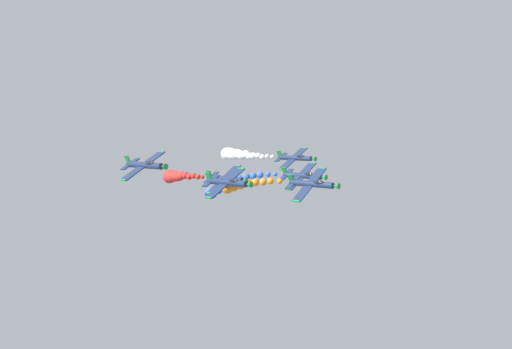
{
  "coord_description": "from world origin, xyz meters",
  "views": [
    {
      "loc": [
        78.2,
        69.4,
        146.12
      ],
      "look_at": [
        0.0,
        0.0,
        137.44
      ],
      "focal_mm": 38.86,
      "sensor_mm": 36.0,
      "label": 1
    }
  ],
  "objects": [
    {
      "name": "airplane_right_inner",
      "position": [
        10.27,
        2.54,
        136.85
      ],
      "size": [
        8.54,
        10.35,
        4.95
      ],
      "rotation": [
        0.0,
        0.51,
        0.0
      ],
      "color": "navy"
    },
    {
      "name": "airplane_lead",
      "position": [
        -0.05,
        13.03,
        136.5
      ],
      "size": [
        8.11,
        10.35,
        5.67
      ],
      "rotation": [
        0.0,
        0.6,
        0.0
      ],
      "color": "navy"
    },
    {
      "name": "airplane_right_outer",
      "position": [
        -20.35,
        -6.24,
        139.56
      ],
      "size": [
        8.58,
        10.35,
        4.87
      ],
      "rotation": [
        0.0,
        0.5,
        0.0
      ],
      "color": "navy"
    },
    {
      "name": "smoke_trail_lead",
      "position": [
        -1.27,
        -5.47,
        134.9
      ],
      "size": [
        3.56,
        16.84,
        4.15
      ],
      "color": "orange"
    },
    {
      "name": "airplane_trailing",
      "position": [
        20.83,
        -6.65,
        139.96
      ],
      "size": [
        8.57,
        10.35,
        4.89
      ],
      "rotation": [
        0.0,
        0.5,
        0.0
      ],
      "color": "navy"
    },
    {
      "name": "smoke_trail_left_outer",
      "position": [
        -4.17,
        -29.09,
        135.19
      ],
      "size": [
        9.53,
        21.6,
        3.89
      ],
      "color": "red"
    },
    {
      "name": "airplane_left_inner",
      "position": [
        -9.7,
        3.88,
        136.82
      ],
      "size": [
        8.34,
        10.35,
        5.29
      ],
      "rotation": [
        0.0,
        0.55,
        0.0
      ],
      "color": "navy"
    },
    {
      "name": "airplane_left_outer",
      "position": [
        0.69,
        -7.3,
        136.25
      ],
      "size": [
        8.28,
        10.35,
        5.39
      ],
      "rotation": [
        0.0,
        0.56,
        0.0
      ],
      "color": "navy"
    },
    {
      "name": "smoke_trail_right_outer",
      "position": [
        -23.45,
        -27.79,
        139.57
      ],
      "size": [
        6.81,
        21.43,
        3.37
      ],
      "color": "white"
    },
    {
      "name": "smoke_trail_left_inner",
      "position": [
        -8.9,
        -16.75,
        133.44
      ],
      "size": [
        3.31,
        19.84,
        7.08
      ],
      "color": "blue"
    }
  ]
}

